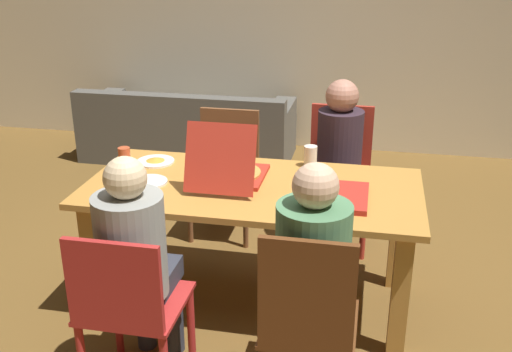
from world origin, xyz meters
name	(u,v)px	position (x,y,z in m)	size (l,w,h in m)	color
ground_plane	(253,300)	(0.00, 0.00, 0.00)	(20.00, 20.00, 0.00)	brown
back_wall	(315,5)	(0.00, 3.01, 1.43)	(7.87, 0.12, 2.87)	beige
dining_table	(253,205)	(0.00, 0.00, 0.63)	(1.87, 0.90, 0.75)	#B87E35
chair_0	(128,306)	(-0.39, -0.90, 0.50)	(0.45, 0.44, 0.88)	#AF2725
person_0	(136,253)	(-0.39, -0.76, 0.69)	(0.32, 0.48, 1.18)	#2F323D
chair_1	(339,170)	(0.43, 0.91, 0.53)	(0.45, 0.41, 0.97)	#AA2F23
person_1	(339,154)	(0.43, 0.77, 0.70)	(0.30, 0.47, 1.19)	#363049
chair_2	(308,324)	(0.43, -0.90, 0.52)	(0.41, 0.43, 0.97)	#5D3216
person_2	(314,268)	(0.43, -0.75, 0.70)	(0.32, 0.52, 1.21)	#37354F
chair_3	(227,164)	(-0.39, 0.93, 0.51)	(0.46, 0.44, 0.89)	brown
pizza_box_0	(331,196)	(0.44, -0.09, 0.76)	(0.39, 0.39, 0.03)	#B0271D
pizza_box_1	(230,171)	(-0.14, 0.05, 0.80)	(0.38, 0.51, 0.38)	#B32B1D
plate_0	(148,182)	(-0.58, -0.08, 0.76)	(0.21, 0.21, 0.01)	white
plate_1	(155,161)	(-0.66, 0.24, 0.76)	(0.23, 0.23, 0.03)	white
drinking_glass_0	(125,158)	(-0.80, 0.10, 0.82)	(0.07, 0.07, 0.14)	#BA4828
drinking_glass_1	(310,156)	(0.28, 0.36, 0.81)	(0.08, 0.08, 0.13)	silver
couch	(188,133)	(-1.14, 2.36, 0.26)	(2.03, 0.83, 0.70)	#52514B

